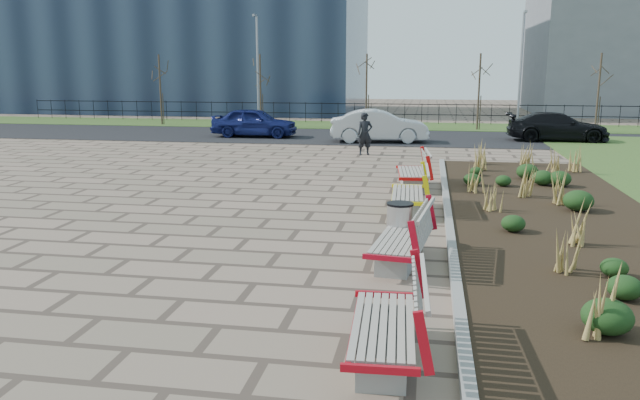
% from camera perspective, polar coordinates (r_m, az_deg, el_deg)
% --- Properties ---
extents(ground, '(120.00, 120.00, 0.00)m').
position_cam_1_polar(ground, '(9.35, -12.45, -8.86)').
color(ground, '#7F6857').
rests_on(ground, ground).
extents(planting_bed, '(4.50, 18.00, 0.10)m').
position_cam_1_polar(planting_bed, '(13.75, 21.45, -2.46)').
color(planting_bed, black).
rests_on(planting_bed, ground).
extents(planting_curb, '(0.16, 18.00, 0.15)m').
position_cam_1_polar(planting_curb, '(13.46, 11.70, -2.06)').
color(planting_curb, gray).
rests_on(planting_curb, ground).
extents(grass_verge_far, '(80.00, 5.00, 0.04)m').
position_cam_1_polar(grass_verge_far, '(36.37, 4.45, 6.81)').
color(grass_verge_far, '#33511E').
rests_on(grass_verge_far, ground).
extents(road, '(80.00, 7.00, 0.02)m').
position_cam_1_polar(road, '(30.43, 3.36, 5.79)').
color(road, black).
rests_on(road, ground).
extents(bench_a, '(0.99, 2.14, 1.00)m').
position_cam_1_polar(bench_a, '(7.18, 5.82, -10.89)').
color(bench_a, '#B50C19').
rests_on(bench_a, ground).
extents(bench_b, '(1.15, 2.20, 1.00)m').
position_cam_1_polar(bench_b, '(10.61, 7.24, -3.32)').
color(bench_b, '#B00B1E').
rests_on(bench_b, ground).
extents(bench_c, '(0.96, 2.13, 1.00)m').
position_cam_1_polar(bench_c, '(14.55, 8.01, 0.84)').
color(bench_c, '#FFE90D').
rests_on(bench_c, ground).
extents(bench_d, '(1.08, 2.17, 1.00)m').
position_cam_1_polar(bench_d, '(17.55, 8.37, 2.74)').
color(bench_d, red).
rests_on(bench_d, ground).
extents(litter_bin, '(0.48, 0.48, 0.85)m').
position_cam_1_polar(litter_bin, '(11.55, 7.28, -2.44)').
color(litter_bin, '#B2B2B7').
rests_on(litter_bin, ground).
extents(pedestrian, '(0.68, 0.56, 1.62)m').
position_cam_1_polar(pedestrian, '(24.03, 4.12, 6.05)').
color(pedestrian, black).
rests_on(pedestrian, ground).
extents(car_blue, '(4.10, 1.66, 1.40)m').
position_cam_1_polar(car_blue, '(30.42, -6.02, 7.09)').
color(car_blue, navy).
rests_on(car_blue, road).
extents(car_silver, '(4.49, 2.02, 1.43)m').
position_cam_1_polar(car_silver, '(28.26, 5.43, 6.76)').
color(car_silver, '#AFB3B7').
rests_on(car_silver, road).
extents(car_black, '(4.45, 1.82, 1.29)m').
position_cam_1_polar(car_black, '(30.46, 20.88, 6.28)').
color(car_black, black).
rests_on(car_black, road).
extents(tree_a, '(1.40, 1.40, 4.00)m').
position_cam_1_polar(tree_a, '(37.87, -14.39, 9.74)').
color(tree_a, '#4C3D2D').
rests_on(tree_a, grass_verge_far).
extents(tree_b, '(1.40, 1.40, 4.00)m').
position_cam_1_polar(tree_b, '(35.84, -5.47, 9.95)').
color(tree_b, '#4C3D2D').
rests_on(tree_b, grass_verge_far).
extents(tree_c, '(1.40, 1.40, 4.00)m').
position_cam_1_polar(tree_c, '(34.75, 4.27, 9.91)').
color(tree_c, '#4C3D2D').
rests_on(tree_c, grass_verge_far).
extents(tree_d, '(1.40, 1.40, 4.00)m').
position_cam_1_polar(tree_d, '(34.68, 14.32, 9.57)').
color(tree_d, '#4C3D2D').
rests_on(tree_d, grass_verge_far).
extents(tree_e, '(1.40, 1.40, 4.00)m').
position_cam_1_polar(tree_e, '(35.63, 24.10, 8.96)').
color(tree_e, '#4C3D2D').
rests_on(tree_e, grass_verge_far).
extents(lamp_west, '(0.24, 0.60, 6.00)m').
position_cam_1_polar(lamp_west, '(35.34, -5.72, 11.54)').
color(lamp_west, gray).
rests_on(lamp_west, grass_verge_far).
extents(lamp_east, '(0.24, 0.60, 6.00)m').
position_cam_1_polar(lamp_east, '(34.37, 17.86, 11.02)').
color(lamp_east, gray).
rests_on(lamp_east, grass_verge_far).
extents(railing_fence, '(44.00, 0.10, 1.20)m').
position_cam_1_polar(railing_fence, '(37.81, 4.69, 7.94)').
color(railing_fence, black).
rests_on(railing_fence, grass_verge_far).
extents(building_glass, '(40.00, 14.00, 15.00)m').
position_cam_1_polar(building_glass, '(54.53, -18.69, 15.82)').
color(building_glass, '#192338').
rests_on(building_glass, ground).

